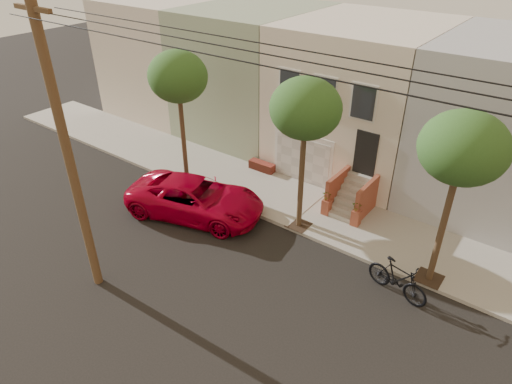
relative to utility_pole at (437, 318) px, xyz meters
The scene contains 9 objects.
ground 10.06m from the utility_pole, 158.20° to the left, with size 90.00×90.00×0.00m, color black.
sidewalk 12.78m from the utility_pole, 133.10° to the left, with size 40.00×3.70×0.15m, color gray.
house_row 16.53m from the utility_pole, 119.07° to the left, with size 33.10×11.70×7.00m.
tree_left 15.25m from the utility_pole, 152.26° to the left, with size 2.70×2.57×6.30m.
tree_mid 9.97m from the utility_pole, 134.59° to the left, with size 2.70×2.57×6.30m.
tree_right 7.26m from the utility_pole, 101.93° to the left, with size 2.70×2.57×6.30m.
utility_pole is the anchor object (origin of this frame).
pickup_truck 13.09m from the utility_pole, 154.62° to the left, with size 2.75×5.96×1.66m, color #AD0021.
motorcycle 7.65m from the utility_pole, 111.16° to the left, with size 0.65×2.29×1.38m, color black.
Camera 1 is at (8.78, -9.49, 11.09)m, focal length 31.40 mm.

